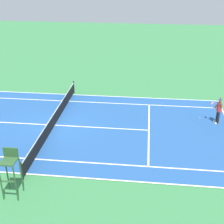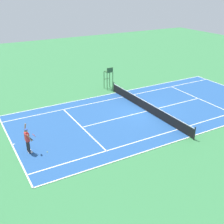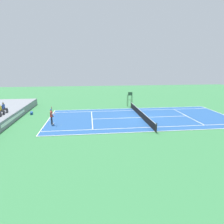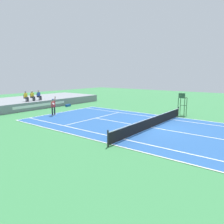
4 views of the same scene
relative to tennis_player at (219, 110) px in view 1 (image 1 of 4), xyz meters
The scene contains 6 objects.
ground_plane 11.24m from the tennis_player, 81.63° to the right, with size 80.00×80.00×0.00m, color #387F47.
court 11.23m from the tennis_player, 81.63° to the right, with size 11.08×23.88×0.03m.
net 11.20m from the tennis_player, 81.63° to the right, with size 11.98×0.10×1.07m.
tennis_player is the anchor object (origin of this frame).
tennis_ball 1.57m from the tennis_player, 120.15° to the right, with size 0.07×0.07×0.07m, color #D1E533.
umpire_chair 14.08m from the tennis_player, 51.90° to the right, with size 0.77×0.77×2.44m.
Camera 1 is at (18.35, 6.02, 10.11)m, focal length 50.24 mm.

